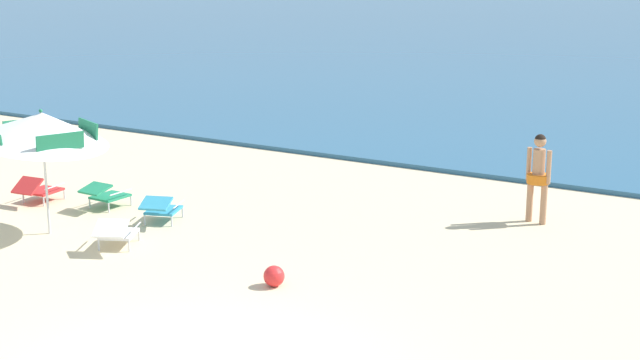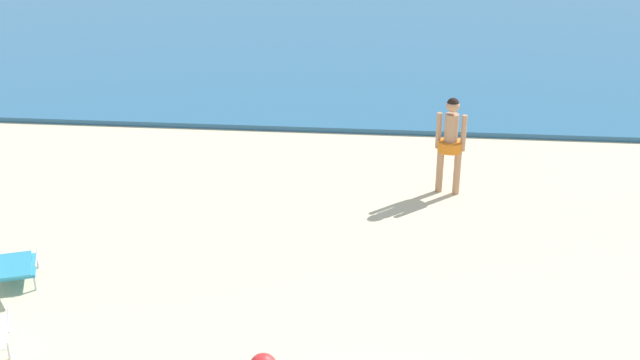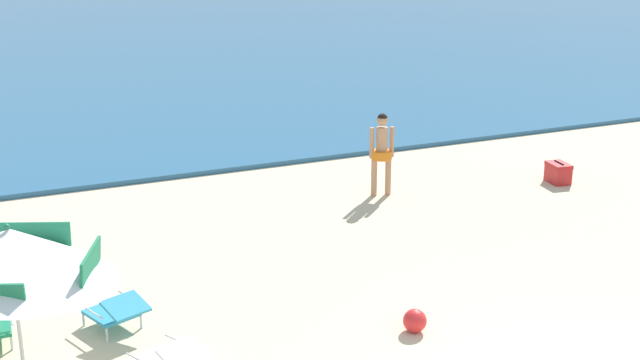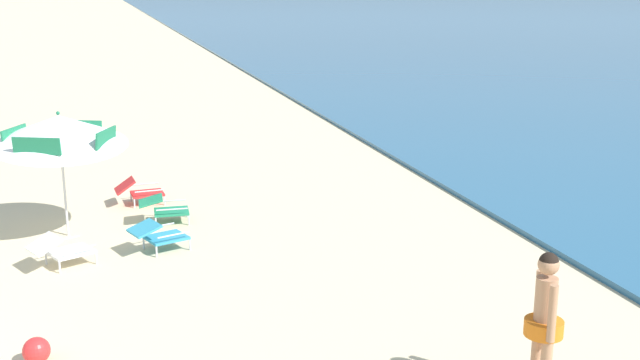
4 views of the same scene
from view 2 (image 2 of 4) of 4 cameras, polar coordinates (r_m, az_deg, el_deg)
The scene contains 2 objects.
lounge_chair_under_umbrella at distance 10.73m, azimuth -21.09°, elevation -5.83°, with size 0.80×0.99×0.50m.
person_standing_near_shore at distance 12.51m, azimuth 9.32°, elevation 2.92°, with size 0.46×0.39×1.57m.
Camera 2 is at (0.38, -3.85, 5.27)m, focal length 44.74 mm.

